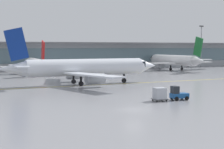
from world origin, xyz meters
TOP-DOWN VIEW (x-y plane):
  - ground_plane at (0.00, 0.00)m, footprint 400.00×400.00m
  - taxiway_centreline_stripe at (3.88, 29.57)m, footprint 109.88×5.78m
  - terminal_concourse at (0.00, 85.19)m, footprint 201.64×11.00m
  - gate_airplane_1 at (-0.52, 67.29)m, footprint 27.20×29.14m
  - gate_airplane_2 at (46.35, 65.75)m, footprint 31.31×33.64m
  - taxiing_regional_jet at (3.42, 31.55)m, footprint 35.30×32.81m
  - baggage_tug at (9.65, 5.12)m, footprint 2.67×1.75m
  - cargo_dolly_lead at (6.63, 5.29)m, footprint 2.19×1.72m
  - apron_light_mast_1 at (66.78, 78.59)m, footprint 1.80×0.36m

SIDE VIEW (x-z plane):
  - ground_plane at x=0.00m, z-range 0.00..0.00m
  - taxiway_centreline_stripe at x=3.88m, z-range 0.00..0.01m
  - baggage_tug at x=9.65m, z-range -0.16..1.94m
  - cargo_dolly_lead at x=6.63m, z-range 0.08..2.02m
  - gate_airplane_1 at x=-0.52m, z-range -1.94..7.75m
  - gate_airplane_2 at x=46.35m, z-range -2.23..8.92m
  - taxiing_regional_jet at x=3.42m, z-range -2.34..9.36m
  - terminal_concourse at x=0.00m, z-range 0.12..9.72m
  - apron_light_mast_1 at x=66.78m, z-range 0.70..17.11m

